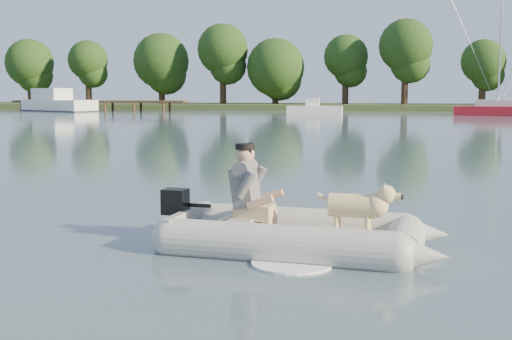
% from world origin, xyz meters
% --- Properties ---
extents(water, '(160.00, 160.00, 0.00)m').
position_xyz_m(water, '(0.00, 0.00, 0.00)').
color(water, slate).
rests_on(water, ground).
extents(shore_bank, '(160.00, 12.00, 0.70)m').
position_xyz_m(shore_bank, '(0.00, 62.00, 0.25)').
color(shore_bank, '#47512D').
rests_on(shore_bank, water).
extents(dock, '(18.00, 2.00, 1.04)m').
position_xyz_m(dock, '(-26.00, 52.00, 0.52)').
color(dock, '#4C331E').
rests_on(dock, water).
extents(treeline, '(84.66, 7.35, 9.27)m').
position_xyz_m(treeline, '(5.75, 61.07, 5.30)').
color(treeline, '#332316').
rests_on(treeline, shore_bank).
extents(dinghy, '(4.64, 3.25, 1.34)m').
position_xyz_m(dinghy, '(0.93, 0.01, 0.57)').
color(dinghy, '#A1A09B').
rests_on(dinghy, water).
extents(man, '(0.75, 0.66, 1.04)m').
position_xyz_m(man, '(0.26, 0.12, 0.75)').
color(man, '#5A5A5F').
rests_on(man, dinghy).
extents(dog, '(0.92, 0.40, 0.60)m').
position_xyz_m(dog, '(1.55, 0.01, 0.50)').
color(dog, tan).
rests_on(dog, dinghy).
extents(outboard_motor, '(0.42, 0.31, 0.76)m').
position_xyz_m(outboard_motor, '(-0.68, 0.15, 0.30)').
color(outboard_motor, black).
rests_on(outboard_motor, dinghy).
extents(cabin_cruiser, '(9.04, 6.31, 2.65)m').
position_xyz_m(cabin_cruiser, '(-29.15, 49.73, 1.12)').
color(cabin_cruiser, white).
rests_on(cabin_cruiser, water).
extents(motorboat, '(4.73, 1.88, 1.99)m').
position_xyz_m(motorboat, '(-3.90, 45.88, 0.90)').
color(motorboat, white).
rests_on(motorboat, water).
extents(sailboat, '(7.71, 3.88, 10.18)m').
position_xyz_m(sailboat, '(10.99, 46.46, 0.45)').
color(sailboat, red).
rests_on(sailboat, water).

